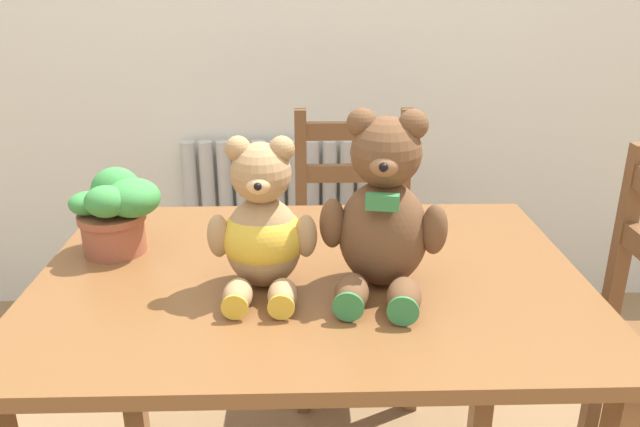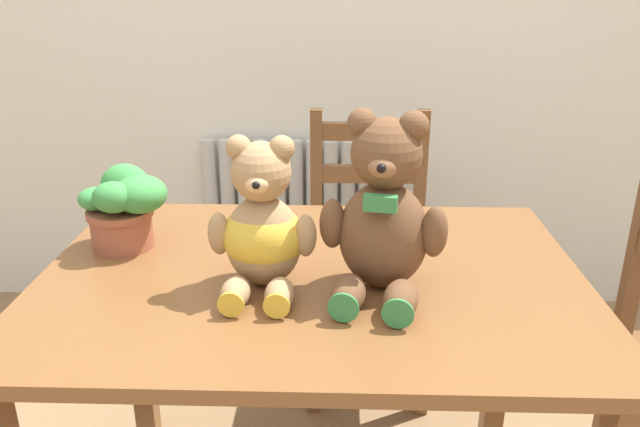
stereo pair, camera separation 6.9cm
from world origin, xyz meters
The scene contains 6 objects.
radiator centered at (-0.08, 1.66, 0.34)m, with size 0.86×0.10×0.74m.
dining_table centered at (0.00, 0.42, 0.65)m, with size 1.18×0.84×0.77m.
wooden_chair_behind centered at (0.16, 1.14, 0.46)m, with size 0.40×0.38×0.95m.
teddy_bear_left centered at (-0.10, 0.36, 0.90)m, with size 0.22×0.23×0.32m.
teddy_bear_right centered at (0.15, 0.35, 0.93)m, with size 0.26×0.28×0.37m.
potted_plant centered at (-0.44, 0.54, 0.87)m, with size 0.21×0.18×0.19m.
Camera 2 is at (0.06, -0.80, 1.38)m, focal length 35.00 mm.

